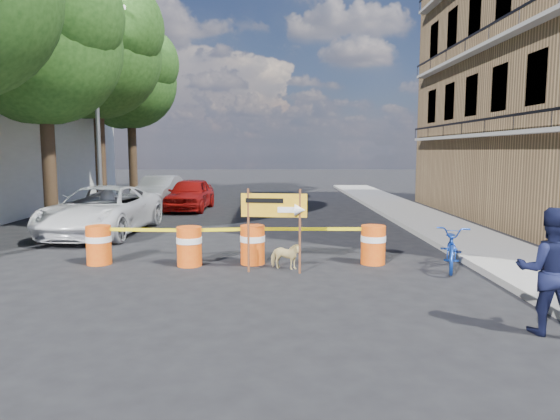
{
  "coord_description": "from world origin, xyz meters",
  "views": [
    {
      "loc": [
        0.54,
        -9.64,
        2.62
      ],
      "look_at": [
        0.73,
        1.42,
        1.3
      ],
      "focal_mm": 32.0,
      "sensor_mm": 36.0,
      "label": 1
    }
  ],
  "objects_px": {
    "barrel_far_left": "(99,244)",
    "sedan_red": "(190,194)",
    "barrel_mid_right": "(253,244)",
    "pedestrian": "(549,271)",
    "bicycle": "(453,226)",
    "dog": "(285,256)",
    "sedan_silver": "(160,191)",
    "barrel_far_right": "(373,244)",
    "detour_sign": "(282,212)",
    "barrel_mid_left": "(189,245)",
    "suv_white": "(102,210)"
  },
  "relations": [
    {
      "from": "barrel_far_left",
      "to": "sedan_red",
      "type": "bearing_deg",
      "value": 87.82
    },
    {
      "from": "barrel_mid_right",
      "to": "pedestrian",
      "type": "bearing_deg",
      "value": -45.69
    },
    {
      "from": "bicycle",
      "to": "dog",
      "type": "xyz_separation_m",
      "value": [
        -3.7,
        0.05,
        -0.66
      ]
    },
    {
      "from": "barrel_far_left",
      "to": "pedestrian",
      "type": "distance_m",
      "value": 9.17
    },
    {
      "from": "sedan_red",
      "to": "sedan_silver",
      "type": "bearing_deg",
      "value": 136.26
    },
    {
      "from": "pedestrian",
      "to": "barrel_far_right",
      "type": "bearing_deg",
      "value": -48.36
    },
    {
      "from": "barrel_mid_right",
      "to": "barrel_far_right",
      "type": "height_order",
      "value": "same"
    },
    {
      "from": "detour_sign",
      "to": "bicycle",
      "type": "distance_m",
      "value": 3.8
    },
    {
      "from": "sedan_red",
      "to": "barrel_far_left",
      "type": "bearing_deg",
      "value": -88.88
    },
    {
      "from": "barrel_mid_right",
      "to": "dog",
      "type": "distance_m",
      "value": 0.94
    },
    {
      "from": "barrel_mid_left",
      "to": "barrel_far_left",
      "type": "bearing_deg",
      "value": 174.54
    },
    {
      "from": "dog",
      "to": "barrel_mid_left",
      "type": "bearing_deg",
      "value": 99.45
    },
    {
      "from": "sedan_silver",
      "to": "detour_sign",
      "type": "bearing_deg",
      "value": -62.59
    },
    {
      "from": "detour_sign",
      "to": "sedan_red",
      "type": "height_order",
      "value": "detour_sign"
    },
    {
      "from": "sedan_silver",
      "to": "barrel_mid_left",
      "type": "bearing_deg",
      "value": -69.9
    },
    {
      "from": "detour_sign",
      "to": "barrel_mid_right",
      "type": "bearing_deg",
      "value": 134.49
    },
    {
      "from": "barrel_mid_left",
      "to": "barrel_mid_right",
      "type": "bearing_deg",
      "value": 7.08
    },
    {
      "from": "sedan_red",
      "to": "barrel_mid_left",
      "type": "bearing_deg",
      "value": -77.64
    },
    {
      "from": "barrel_far_left",
      "to": "dog",
      "type": "height_order",
      "value": "barrel_far_left"
    },
    {
      "from": "barrel_far_left",
      "to": "bicycle",
      "type": "bearing_deg",
      "value": -4.43
    },
    {
      "from": "detour_sign",
      "to": "sedan_silver",
      "type": "distance_m",
      "value": 14.49
    },
    {
      "from": "sedan_red",
      "to": "pedestrian",
      "type": "bearing_deg",
      "value": -60.13
    },
    {
      "from": "barrel_far_right",
      "to": "suv_white",
      "type": "distance_m",
      "value": 8.8
    },
    {
      "from": "sedan_silver",
      "to": "barrel_far_left",
      "type": "bearing_deg",
      "value": -79.06
    },
    {
      "from": "pedestrian",
      "to": "suv_white",
      "type": "height_order",
      "value": "pedestrian"
    },
    {
      "from": "pedestrian",
      "to": "sedan_red",
      "type": "height_order",
      "value": "pedestrian"
    },
    {
      "from": "bicycle",
      "to": "sedan_red",
      "type": "height_order",
      "value": "bicycle"
    },
    {
      "from": "barrel_far_left",
      "to": "suv_white",
      "type": "bearing_deg",
      "value": 107.53
    },
    {
      "from": "detour_sign",
      "to": "pedestrian",
      "type": "bearing_deg",
      "value": -36.47
    },
    {
      "from": "barrel_mid_left",
      "to": "bicycle",
      "type": "relative_size",
      "value": 0.47
    },
    {
      "from": "sedan_red",
      "to": "sedan_silver",
      "type": "height_order",
      "value": "sedan_silver"
    },
    {
      "from": "dog",
      "to": "barrel_far_right",
      "type": "bearing_deg",
      "value": -57.45
    },
    {
      "from": "pedestrian",
      "to": "sedan_red",
      "type": "relative_size",
      "value": 0.44
    },
    {
      "from": "suv_white",
      "to": "sedan_red",
      "type": "height_order",
      "value": "suv_white"
    },
    {
      "from": "barrel_far_right",
      "to": "bicycle",
      "type": "distance_m",
      "value": 1.8
    },
    {
      "from": "barrel_far_left",
      "to": "suv_white",
      "type": "height_order",
      "value": "suv_white"
    },
    {
      "from": "barrel_far_left",
      "to": "barrel_far_right",
      "type": "bearing_deg",
      "value": -0.77
    },
    {
      "from": "bicycle",
      "to": "sedan_red",
      "type": "bearing_deg",
      "value": 143.25
    },
    {
      "from": "detour_sign",
      "to": "dog",
      "type": "distance_m",
      "value": 1.08
    },
    {
      "from": "barrel_far_left",
      "to": "pedestrian",
      "type": "height_order",
      "value": "pedestrian"
    },
    {
      "from": "detour_sign",
      "to": "bicycle",
      "type": "xyz_separation_m",
      "value": [
        3.77,
        0.3,
        -0.36
      ]
    },
    {
      "from": "barrel_far_right",
      "to": "sedan_silver",
      "type": "distance_m",
      "value": 14.71
    },
    {
      "from": "detour_sign",
      "to": "bicycle",
      "type": "bearing_deg",
      "value": 12.15
    },
    {
      "from": "barrel_mid_left",
      "to": "dog",
      "type": "height_order",
      "value": "barrel_mid_left"
    },
    {
      "from": "bicycle",
      "to": "dog",
      "type": "bearing_deg",
      "value": -161.61
    },
    {
      "from": "barrel_far_right",
      "to": "pedestrian",
      "type": "bearing_deg",
      "value": -70.15
    },
    {
      "from": "barrel_far_left",
      "to": "pedestrian",
      "type": "relative_size",
      "value": 0.49
    },
    {
      "from": "pedestrian",
      "to": "dog",
      "type": "height_order",
      "value": "pedestrian"
    },
    {
      "from": "bicycle",
      "to": "sedan_silver",
      "type": "xyz_separation_m",
      "value": [
        -9.34,
        13.06,
        -0.25
      ]
    },
    {
      "from": "barrel_mid_right",
      "to": "bicycle",
      "type": "xyz_separation_m",
      "value": [
        4.44,
        -0.6,
        0.5
      ]
    }
  ]
}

